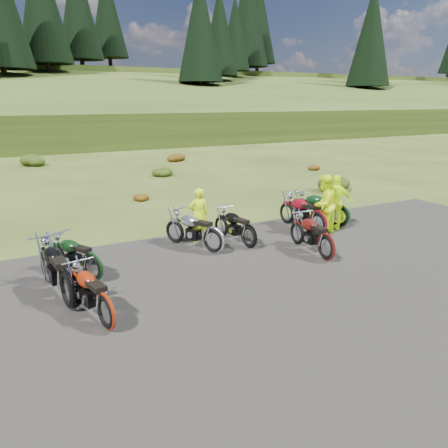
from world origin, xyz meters
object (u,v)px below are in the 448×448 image
motorcycle_3 (213,254)px  motorcycle_7 (338,228)px  person_middle (199,216)px  motorcycle_0 (70,309)px

motorcycle_3 → motorcycle_7: (4.76, 0.35, 0.00)m
motorcycle_3 → person_middle: (0.11, 1.18, 0.79)m
motorcycle_7 → motorcycle_3: bearing=67.9°
person_middle → motorcycle_0: bearing=37.7°
motorcycle_0 → person_middle: bearing=-64.3°
person_middle → motorcycle_3: bearing=88.8°
motorcycle_0 → motorcycle_3: motorcycle_0 is taller
motorcycle_3 → motorcycle_7: 4.77m
motorcycle_0 → motorcycle_7: 8.98m
motorcycle_0 → person_middle: 5.02m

